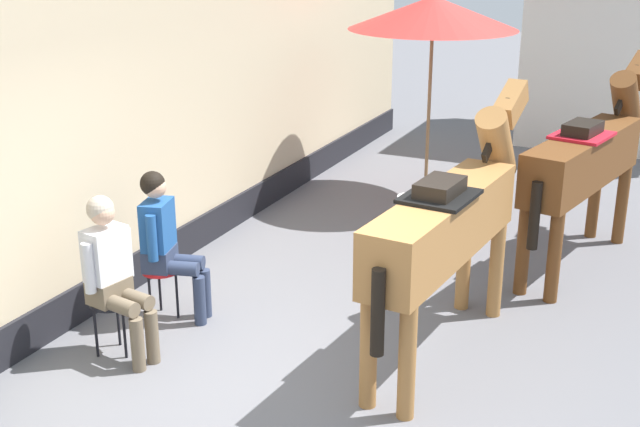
{
  "coord_description": "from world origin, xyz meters",
  "views": [
    {
      "loc": [
        2.43,
        -4.95,
        3.43
      ],
      "look_at": [
        -0.4,
        1.2,
        1.05
      ],
      "focal_mm": 46.7,
      "sensor_mm": 36.0,
      "label": 1
    }
  ],
  "objects": [
    {
      "name": "seated_visitor_far",
      "position": [
        -1.7,
        0.73,
        0.78
      ],
      "size": [
        0.61,
        0.48,
        1.39
      ],
      "color": "red",
      "rests_on": "ground_plane"
    },
    {
      "name": "seated_visitor_near",
      "position": [
        -1.67,
        -0.04,
        0.78
      ],
      "size": [
        0.61,
        0.48,
        1.39
      ],
      "color": "black",
      "rests_on": "ground_plane"
    },
    {
      "name": "saddled_horse_near",
      "position": [
        0.75,
        1.19,
        1.16
      ],
      "size": [
        0.65,
        3.0,
        2.06
      ],
      "color": "#9E6B38",
      "rests_on": "ground_plane"
    },
    {
      "name": "pub_facade_wall",
      "position": [
        -2.55,
        1.5,
        1.54
      ],
      "size": [
        0.34,
        14.0,
        3.4
      ],
      "color": "#CCB793",
      "rests_on": "ground_plane"
    },
    {
      "name": "cafe_parasol",
      "position": [
        -0.66,
        5.08,
        2.36
      ],
      "size": [
        2.1,
        2.1,
        2.58
      ],
      "color": "black",
      "rests_on": "ground_plane"
    },
    {
      "name": "distant_cottage",
      "position": [
        1.4,
        9.43,
        1.8
      ],
      "size": [
        3.4,
        2.6,
        3.5
      ],
      "color": "silver",
      "rests_on": "ground_plane"
    },
    {
      "name": "spare_stool_white",
      "position": [
        -0.4,
        3.7,
        0.4
      ],
      "size": [
        0.32,
        0.32,
        0.46
      ],
      "color": "white",
      "rests_on": "ground_plane"
    },
    {
      "name": "saddled_horse_far",
      "position": [
        1.49,
        3.64,
        1.16
      ],
      "size": [
        0.92,
        2.96,
        2.06
      ],
      "color": "brown",
      "rests_on": "ground_plane"
    },
    {
      "name": "ground_plane",
      "position": [
        0.0,
        3.0,
        0.0
      ],
      "size": [
        40.0,
        40.0,
        0.0
      ],
      "primitive_type": "plane",
      "color": "slate"
    }
  ]
}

